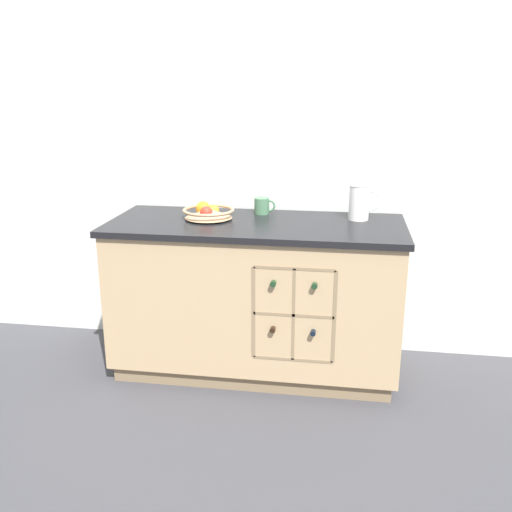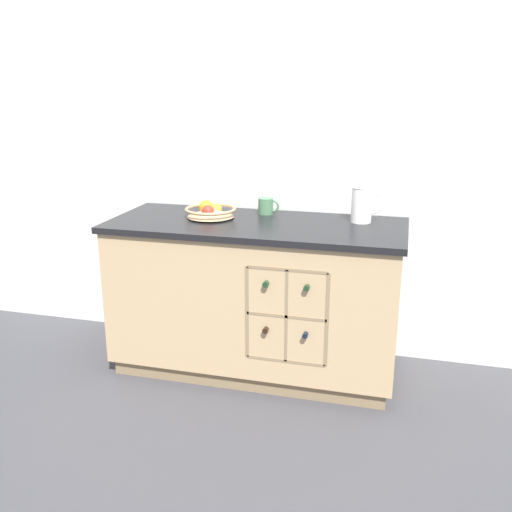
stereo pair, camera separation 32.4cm
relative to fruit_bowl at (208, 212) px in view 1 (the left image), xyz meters
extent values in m
plane|color=#424247|center=(0.28, -0.04, -0.94)|extent=(14.00, 14.00, 0.00)
cube|color=silver|center=(0.28, 0.36, 0.34)|extent=(4.40, 0.06, 2.55)
cube|color=#8B7354|center=(0.28, -0.04, -0.89)|extent=(1.56, 0.59, 0.09)
cube|color=tan|center=(0.28, -0.04, -0.46)|extent=(1.62, 0.65, 0.77)
cube|color=black|center=(0.28, -0.04, -0.06)|extent=(1.66, 0.69, 0.03)
cube|color=#8B7354|center=(0.53, -0.27, -0.45)|extent=(0.42, 0.01, 0.51)
cube|color=#8B7354|center=(0.32, -0.32, -0.45)|extent=(0.02, 0.10, 0.51)
cube|color=#8B7354|center=(0.74, -0.32, -0.45)|extent=(0.02, 0.10, 0.51)
cube|color=#8B7354|center=(0.53, -0.32, -0.71)|extent=(0.42, 0.10, 0.02)
cube|color=#8B7354|center=(0.53, -0.32, -0.45)|extent=(0.42, 0.10, 0.02)
cube|color=#8B7354|center=(0.53, -0.32, -0.20)|extent=(0.42, 0.10, 0.02)
cube|color=#8B7354|center=(0.53, -0.32, -0.45)|extent=(0.02, 0.10, 0.51)
cylinder|color=black|center=(0.43, -0.22, -0.53)|extent=(0.08, 0.20, 0.08)
cylinder|color=black|center=(0.43, -0.36, -0.53)|extent=(0.03, 0.08, 0.03)
cylinder|color=black|center=(0.64, -0.23, -0.53)|extent=(0.07, 0.19, 0.07)
cylinder|color=black|center=(0.64, -0.36, -0.53)|extent=(0.03, 0.08, 0.03)
cylinder|color=#19381E|center=(0.43, -0.21, -0.28)|extent=(0.08, 0.20, 0.08)
cylinder|color=#19381E|center=(0.43, -0.35, -0.28)|extent=(0.03, 0.09, 0.03)
cylinder|color=#19381E|center=(0.64, -0.22, -0.28)|extent=(0.08, 0.19, 0.08)
cylinder|color=#19381E|center=(0.64, -0.36, -0.28)|extent=(0.03, 0.08, 0.03)
cylinder|color=tan|center=(0.00, -0.01, -0.04)|extent=(0.13, 0.13, 0.01)
cone|color=tan|center=(0.00, -0.01, 0.00)|extent=(0.27, 0.27, 0.05)
torus|color=tan|center=(0.00, -0.01, 0.01)|extent=(0.30, 0.30, 0.02)
sphere|color=red|center=(0.00, -0.03, 0.00)|extent=(0.07, 0.07, 0.07)
sphere|color=gold|center=(0.02, 0.05, 0.00)|extent=(0.07, 0.07, 0.07)
sphere|color=orange|center=(-0.04, 0.05, 0.01)|extent=(0.09, 0.09, 0.09)
cylinder|color=white|center=(0.85, 0.12, 0.06)|extent=(0.11, 0.11, 0.20)
torus|color=white|center=(0.85, 0.12, 0.16)|extent=(0.12, 0.12, 0.01)
torus|color=white|center=(0.91, 0.12, 0.07)|extent=(0.12, 0.01, 0.12)
cylinder|color=#4C7A56|center=(0.28, 0.18, 0.01)|extent=(0.09, 0.09, 0.10)
torus|color=#4C7A56|center=(0.33, 0.18, 0.01)|extent=(0.07, 0.01, 0.07)
camera|label=1|loc=(0.76, -3.11, 0.70)|focal=40.00mm
camera|label=2|loc=(1.08, -3.04, 0.70)|focal=40.00mm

